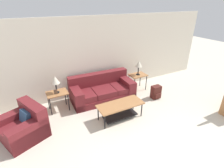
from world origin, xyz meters
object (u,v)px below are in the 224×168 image
table_lamp_right (139,64)px  couch (102,90)px  side_table_right (138,76)px  coffee_table (120,108)px  armchair (24,126)px  table_lamp_left (55,80)px  backpack (156,92)px  side_table_left (57,94)px

table_lamp_right → couch: bearing=179.7°
side_table_right → coffee_table: bearing=-139.8°
couch → side_table_right: (1.44, -0.01, 0.23)m
armchair → table_lamp_left: table_lamp_left is taller
couch → table_lamp_left: (-1.44, -0.01, 0.69)m
table_lamp_right → coffee_table: bearing=-139.8°
backpack → couch: bearing=152.6°
armchair → table_lamp_right: table_lamp_right is taller
armchair → side_table_right: (3.86, 0.77, 0.24)m
side_table_left → table_lamp_right: (2.88, 0.00, 0.46)m
side_table_left → table_lamp_left: (0.00, 0.00, 0.46)m
side_table_left → table_lamp_left: 0.46m
side_table_left → backpack: side_table_left is taller
couch → armchair: size_ratio=1.71×
table_lamp_right → backpack: 1.14m
coffee_table → table_lamp_left: bearing=139.1°
table_lamp_left → backpack: 3.25m
side_table_left → table_lamp_right: bearing=0.0°
couch → backpack: (1.61, -0.84, -0.08)m
side_table_left → side_table_right: bearing=0.0°
side_table_left → backpack: (3.05, -0.83, -0.31)m
table_lamp_left → backpack: (3.05, -0.83, -0.77)m
side_table_left → side_table_right: size_ratio=1.00×
couch → backpack: 1.82m
side_table_left → side_table_right: 2.88m
couch → side_table_left: (-1.44, -0.01, 0.23)m
armchair → backpack: (4.03, -0.06, -0.07)m
side_table_left → backpack: bearing=-15.2°
armchair → table_lamp_right: 4.00m
coffee_table → side_table_left: 1.89m
couch → table_lamp_left: bearing=-179.7°
armchair → backpack: size_ratio=2.76×
couch → coffee_table: (-0.02, -1.24, 0.05)m
armchair → side_table_right: size_ratio=2.04×
coffee_table → table_lamp_right: (1.46, 1.23, 0.64)m
table_lamp_left → backpack: size_ratio=1.18×
armchair → backpack: 4.04m
table_lamp_left → backpack: bearing=-15.2°
backpack → table_lamp_right: bearing=101.8°
backpack → side_table_right: bearing=101.8°
armchair → side_table_left: armchair is taller
coffee_table → armchair: bearing=169.0°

